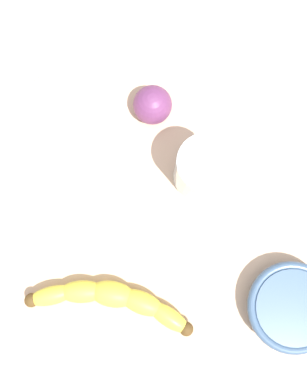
{
  "coord_description": "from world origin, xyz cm",
  "views": [
    {
      "loc": [
        -7.58,
        1.85,
        65.23
      ],
      "look_at": [
        0.85,
        -0.28,
        5.0
      ],
      "focal_mm": 39.6,
      "sensor_mm": 36.0,
      "label": 1
    }
  ],
  "objects_px": {
    "ceramic_bowl": "(291,307)",
    "teaspoon": "(42,70)",
    "banana": "(111,300)",
    "smoothie_glass": "(202,170)",
    "plum_fruit": "(153,105)"
  },
  "relations": [
    {
      "from": "ceramic_bowl",
      "to": "teaspoon",
      "type": "xyz_separation_m",
      "value": [
        0.43,
        0.26,
        -0.02
      ]
    },
    {
      "from": "teaspoon",
      "to": "plum_fruit",
      "type": "bearing_deg",
      "value": -65.38
    },
    {
      "from": "ceramic_bowl",
      "to": "teaspoon",
      "type": "distance_m",
      "value": 0.51
    },
    {
      "from": "ceramic_bowl",
      "to": "plum_fruit",
      "type": "distance_m",
      "value": 0.35
    },
    {
      "from": "banana",
      "to": "plum_fruit",
      "type": "height_order",
      "value": "plum_fruit"
    },
    {
      "from": "banana",
      "to": "smoothie_glass",
      "type": "bearing_deg",
      "value": -115.02
    },
    {
      "from": "banana",
      "to": "plum_fruit",
      "type": "xyz_separation_m",
      "value": [
        0.26,
        -0.12,
        0.01
      ]
    },
    {
      "from": "smoothie_glass",
      "to": "plum_fruit",
      "type": "height_order",
      "value": "smoothie_glass"
    },
    {
      "from": "ceramic_bowl",
      "to": "teaspoon",
      "type": "relative_size",
      "value": 1.2
    },
    {
      "from": "ceramic_bowl",
      "to": "banana",
      "type": "bearing_deg",
      "value": 73.83
    },
    {
      "from": "ceramic_bowl",
      "to": "plum_fruit",
      "type": "bearing_deg",
      "value": 19.41
    },
    {
      "from": "smoothie_glass",
      "to": "teaspoon",
      "type": "height_order",
      "value": "smoothie_glass"
    },
    {
      "from": "smoothie_glass",
      "to": "plum_fruit",
      "type": "relative_size",
      "value": 1.77
    },
    {
      "from": "plum_fruit",
      "to": "teaspoon",
      "type": "xyz_separation_m",
      "value": [
        0.1,
        0.15,
        -0.02
      ]
    },
    {
      "from": "banana",
      "to": "smoothie_glass",
      "type": "distance_m",
      "value": 0.22
    }
  ]
}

